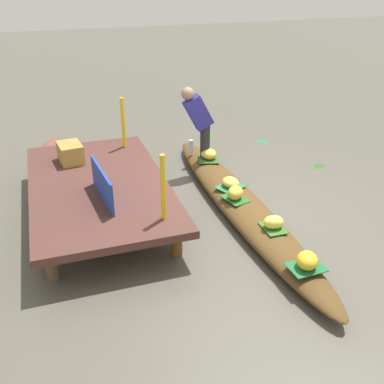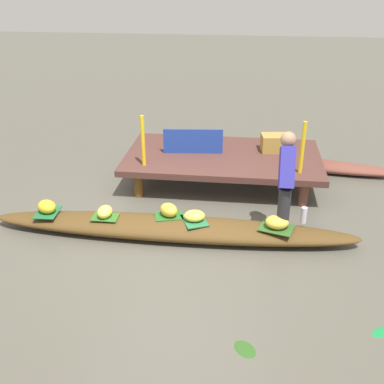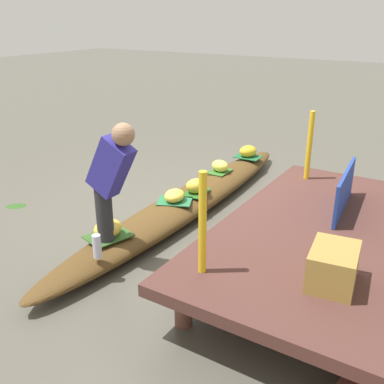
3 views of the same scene
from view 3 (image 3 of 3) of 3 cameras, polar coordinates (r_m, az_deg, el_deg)
canal_water at (r=5.57m, az=-0.59°, el=-2.54°), size 40.00×40.00×0.00m
dock_platform at (r=4.25m, az=16.78°, el=-5.35°), size 3.20×1.80×0.49m
vendor_boat at (r=5.52m, az=-0.60°, el=-1.35°), size 4.98×0.63×0.25m
leaf_mat_0 at (r=5.23m, az=-2.23°, el=-1.17°), size 0.43×0.48×0.01m
banana_bunch_0 at (r=5.20m, az=-2.25°, el=-0.46°), size 0.31×0.27×0.14m
leaf_mat_1 at (r=5.46m, az=0.58°, el=-0.09°), size 0.43×0.35×0.01m
banana_bunch_1 at (r=5.43m, az=0.59°, el=0.79°), size 0.33×0.33×0.18m
leaf_mat_2 at (r=6.90m, az=7.14°, el=4.50°), size 0.31×0.40×0.01m
banana_bunch_2 at (r=6.88m, az=7.17°, el=5.19°), size 0.35×0.34×0.18m
leaf_mat_3 at (r=6.21m, az=3.58°, el=2.64°), size 0.35×0.24×0.01m
banana_bunch_3 at (r=6.19m, az=3.60°, el=3.35°), size 0.22×0.27×0.16m
leaf_mat_4 at (r=4.50m, az=-10.62°, el=-5.54°), size 0.50×0.43×0.01m
banana_bunch_4 at (r=4.47m, az=-10.70°, el=-4.60°), size 0.30×0.25×0.17m
vendor_person at (r=4.09m, az=-10.34°, el=1.99°), size 0.20×0.52×1.20m
water_bottle at (r=4.11m, az=-12.04°, el=-6.79°), size 0.08×0.08×0.22m
market_banner at (r=4.59m, az=18.89°, el=0.16°), size 0.98×0.12×0.41m
railing_post_west at (r=5.32m, az=14.76°, el=5.74°), size 0.06×0.06×0.80m
railing_post_east at (r=3.24m, az=1.35°, el=-4.04°), size 0.06×0.06×0.80m
produce_crate at (r=3.37m, az=17.57°, el=-9.05°), size 0.48×0.37×0.28m
drifting_plant_0 at (r=6.15m, az=-21.55°, el=-1.66°), size 0.30×0.31×0.01m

